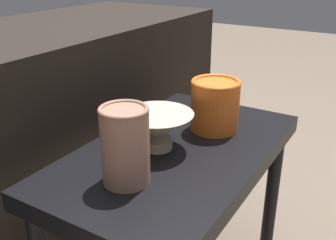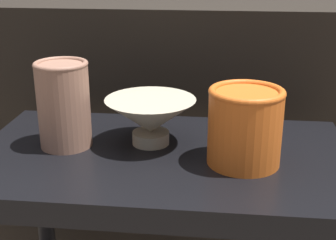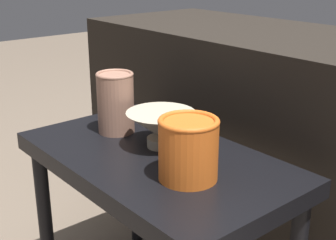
% 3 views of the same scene
% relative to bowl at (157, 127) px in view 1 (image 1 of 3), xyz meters
% --- Properties ---
extents(table, '(0.64, 0.37, 0.42)m').
position_rel_bowl_xyz_m(table, '(0.03, -0.04, -0.11)').
color(table, black).
rests_on(table, ground_plane).
extents(couch_backdrop, '(1.39, 0.50, 0.63)m').
position_rel_bowl_xyz_m(couch_backdrop, '(0.03, 0.47, -0.16)').
color(couch_backdrop, black).
rests_on(couch_backdrop, ground_plane).
extents(bowl, '(0.16, 0.16, 0.08)m').
position_rel_bowl_xyz_m(bowl, '(0.00, 0.00, 0.00)').
color(bowl, '#B2A88E').
rests_on(bowl, table).
extents(vase_textured_left, '(0.09, 0.09, 0.15)m').
position_rel_bowl_xyz_m(vase_textured_left, '(-0.14, -0.02, 0.03)').
color(vase_textured_left, '#996B56').
rests_on(vase_textured_left, table).
extents(vase_colorful_right, '(0.12, 0.12, 0.12)m').
position_rel_bowl_xyz_m(vase_colorful_right, '(0.16, -0.06, 0.02)').
color(vase_colorful_right, orange).
rests_on(vase_colorful_right, table).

